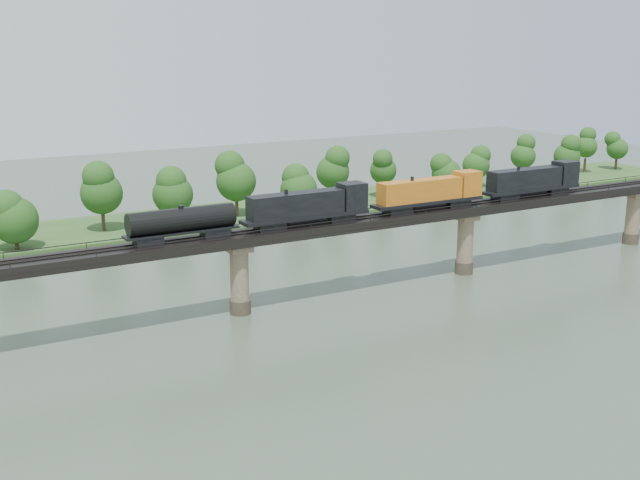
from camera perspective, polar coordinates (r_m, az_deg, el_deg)
ground at (r=88.70m, az=2.39°, el=-10.82°), size 400.00×400.00×0.00m
far_bank at (r=163.12m, az=-13.59°, el=0.77°), size 300.00×24.00×1.60m
bridge at (r=111.69m, az=-5.75°, el=-2.56°), size 236.00×30.00×11.50m
bridge_superstructure at (r=110.04m, az=-5.83°, el=0.60°), size 220.00×4.90×0.75m
far_treeline at (r=155.23m, az=-16.20°, el=2.96°), size 289.06×17.54×13.60m
freight_train at (r=121.56m, az=5.03°, el=3.03°), size 79.32×3.09×5.46m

